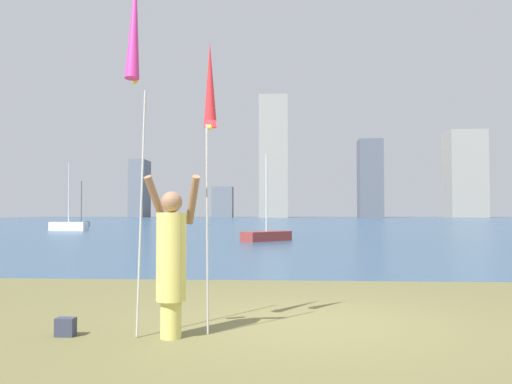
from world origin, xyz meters
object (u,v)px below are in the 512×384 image
object	(u,v)px
kite_flag_right	(210,92)
bag	(66,327)
kite_flag_left	(134,32)
sailboat_1	(266,235)
sailboat_3	(81,223)
person	(171,257)
sailboat_5	(68,225)

from	to	relation	value
kite_flag_right	bag	world-z (taller)	kite_flag_right
kite_flag_left	bag	world-z (taller)	kite_flag_left
sailboat_1	kite_flag_right	bearing A→B (deg)	-89.70
bag	kite_flag_right	bearing A→B (deg)	10.25
kite_flag_right	sailboat_1	distance (m)	19.07
kite_flag_left	sailboat_3	distance (m)	46.90
sailboat_1	kite_flag_left	bearing A→B (deg)	-91.99
bag	sailboat_1	bearing A→B (deg)	85.52
person	kite_flag_right	size ratio (longest dim) A/B	0.53
sailboat_1	sailboat_5	distance (m)	19.53
person	sailboat_3	world-z (taller)	sailboat_3
sailboat_1	sailboat_5	xyz separation A→B (m)	(-14.93, 12.59, 0.09)
bag	sailboat_1	size ratio (longest dim) A/B	0.05
kite_flag_right	kite_flag_left	bearing A→B (deg)	-147.42
sailboat_3	sailboat_5	size ratio (longest dim) A/B	0.86
person	sailboat_5	bearing A→B (deg)	126.73
bag	sailboat_3	distance (m)	46.30
sailboat_3	kite_flag_left	bearing A→B (deg)	-67.62
bag	sailboat_3	bearing A→B (deg)	111.53
bag	sailboat_5	world-z (taller)	sailboat_5
kite_flag_left	sailboat_1	xyz separation A→B (m)	(0.67, 19.39, -3.14)
kite_flag_left	sailboat_3	world-z (taller)	sailboat_3
sailboat_5	sailboat_3	bearing A→B (deg)	107.51
person	sailboat_1	size ratio (longest dim) A/B	0.44
sailboat_1	sailboat_3	xyz separation A→B (m)	(-18.49, 23.89, 0.02)
sailboat_1	sailboat_3	world-z (taller)	sailboat_3
kite_flag_right	sailboat_1	bearing A→B (deg)	90.30
bag	sailboat_3	size ratio (longest dim) A/B	0.05
kite_flag_left	sailboat_3	size ratio (longest dim) A/B	0.98
person	kite_flag_left	size ratio (longest dim) A/B	0.44
sailboat_5	person	bearing A→B (deg)	-65.27
sailboat_3	sailboat_1	bearing A→B (deg)	-52.26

